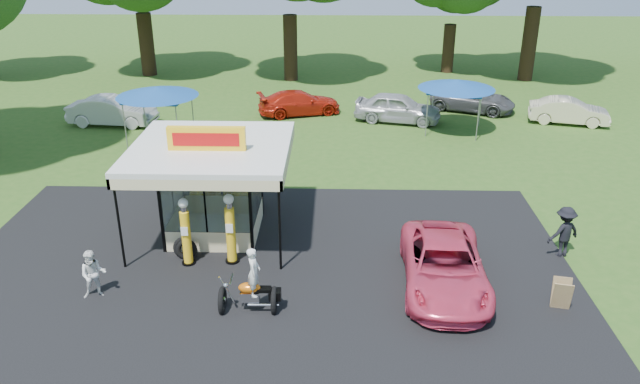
{
  "coord_description": "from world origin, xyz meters",
  "views": [
    {
      "loc": [
        2.29,
        -15.01,
        10.5
      ],
      "look_at": [
        1.78,
        4.0,
        2.1
      ],
      "focal_mm": 35.0,
      "sensor_mm": 36.0,
      "label": 1
    }
  ],
  "objects_px": {
    "a_frame_sign": "(562,295)",
    "bg_car_c": "(398,108)",
    "motorcycle": "(252,286)",
    "spectator_west": "(93,274)",
    "tent_east": "(457,85)",
    "spectator_east_a": "(564,232)",
    "tent_west": "(157,92)",
    "gas_station_kiosk": "(213,188)",
    "kiosk_car": "(226,196)",
    "gas_pump_left": "(186,234)",
    "pink_sedan": "(444,266)",
    "bg_car_b": "(299,103)",
    "bg_car_a": "(112,111)",
    "bg_car_d": "(473,99)",
    "bg_car_e": "(569,111)",
    "gas_pump_right": "(231,231)"
  },
  "relations": [
    {
      "from": "a_frame_sign",
      "to": "tent_west",
      "type": "bearing_deg",
      "value": 148.57
    },
    {
      "from": "gas_pump_left",
      "to": "pink_sedan",
      "type": "xyz_separation_m",
      "value": [
        8.17,
        -1.14,
        -0.41
      ]
    },
    {
      "from": "bg_car_e",
      "to": "tent_east",
      "type": "relative_size",
      "value": 1.06
    },
    {
      "from": "kiosk_car",
      "to": "gas_pump_left",
      "type": "bearing_deg",
      "value": 173.39
    },
    {
      "from": "motorcycle",
      "to": "bg_car_e",
      "type": "bearing_deg",
      "value": 48.97
    },
    {
      "from": "gas_station_kiosk",
      "to": "a_frame_sign",
      "type": "relative_size",
      "value": 5.68
    },
    {
      "from": "motorcycle",
      "to": "bg_car_b",
      "type": "bearing_deg",
      "value": 87.85
    },
    {
      "from": "a_frame_sign",
      "to": "bg_car_c",
      "type": "height_order",
      "value": "bg_car_c"
    },
    {
      "from": "gas_station_kiosk",
      "to": "kiosk_car",
      "type": "height_order",
      "value": "gas_station_kiosk"
    },
    {
      "from": "spectator_west",
      "to": "bg_car_b",
      "type": "xyz_separation_m",
      "value": [
        5.04,
        19.18,
        -0.09
      ]
    },
    {
      "from": "a_frame_sign",
      "to": "bg_car_d",
      "type": "relative_size",
      "value": 0.2
    },
    {
      "from": "bg_car_a",
      "to": "kiosk_car",
      "type": "bearing_deg",
      "value": -138.18
    },
    {
      "from": "spectator_west",
      "to": "tent_east",
      "type": "relative_size",
      "value": 0.39
    },
    {
      "from": "gas_station_kiosk",
      "to": "pink_sedan",
      "type": "height_order",
      "value": "gas_station_kiosk"
    },
    {
      "from": "gas_station_kiosk",
      "to": "bg_car_d",
      "type": "distance_m",
      "value": 20.18
    },
    {
      "from": "kiosk_car",
      "to": "bg_car_a",
      "type": "bearing_deg",
      "value": 37.35
    },
    {
      "from": "spectator_west",
      "to": "tent_west",
      "type": "height_order",
      "value": "tent_west"
    },
    {
      "from": "bg_car_a",
      "to": "motorcycle",
      "type": "bearing_deg",
      "value": -146.01
    },
    {
      "from": "gas_pump_left",
      "to": "bg_car_d",
      "type": "bearing_deg",
      "value": 54.82
    },
    {
      "from": "kiosk_car",
      "to": "spectator_west",
      "type": "relative_size",
      "value": 1.81
    },
    {
      "from": "spectator_west",
      "to": "tent_east",
      "type": "distance_m",
      "value": 21.18
    },
    {
      "from": "tent_west",
      "to": "motorcycle",
      "type": "bearing_deg",
      "value": -66.25
    },
    {
      "from": "bg_car_b",
      "to": "spectator_east_a",
      "type": "bearing_deg",
      "value": -166.79
    },
    {
      "from": "gas_pump_right",
      "to": "bg_car_b",
      "type": "height_order",
      "value": "gas_pump_right"
    },
    {
      "from": "a_frame_sign",
      "to": "spectator_west",
      "type": "distance_m",
      "value": 13.77
    },
    {
      "from": "gas_pump_left",
      "to": "spectator_west",
      "type": "distance_m",
      "value": 3.1
    },
    {
      "from": "bg_car_d",
      "to": "kiosk_car",
      "type": "bearing_deg",
      "value": 160.86
    },
    {
      "from": "pink_sedan",
      "to": "gas_pump_left",
      "type": "bearing_deg",
      "value": 174.8
    },
    {
      "from": "spectator_east_a",
      "to": "bg_car_e",
      "type": "bearing_deg",
      "value": -131.53
    },
    {
      "from": "gas_station_kiosk",
      "to": "tent_west",
      "type": "height_order",
      "value": "gas_station_kiosk"
    },
    {
      "from": "motorcycle",
      "to": "kiosk_car",
      "type": "distance_m",
      "value": 7.32
    },
    {
      "from": "pink_sedan",
      "to": "bg_car_a",
      "type": "bearing_deg",
      "value": 136.93
    },
    {
      "from": "pink_sedan",
      "to": "spectator_east_a",
      "type": "bearing_deg",
      "value": 28.29
    },
    {
      "from": "spectator_west",
      "to": "gas_station_kiosk",
      "type": "bearing_deg",
      "value": 40.49
    },
    {
      "from": "bg_car_b",
      "to": "bg_car_e",
      "type": "relative_size",
      "value": 1.12
    },
    {
      "from": "bg_car_d",
      "to": "tent_west",
      "type": "height_order",
      "value": "tent_west"
    },
    {
      "from": "spectator_east_a",
      "to": "tent_west",
      "type": "xyz_separation_m",
      "value": [
        -16.52,
        11.35,
        1.67
      ]
    },
    {
      "from": "bg_car_b",
      "to": "bg_car_d",
      "type": "bearing_deg",
      "value": -102.06
    },
    {
      "from": "tent_east",
      "to": "bg_car_c",
      "type": "bearing_deg",
      "value": 150.38
    },
    {
      "from": "spectator_east_a",
      "to": "bg_car_a",
      "type": "height_order",
      "value": "spectator_east_a"
    },
    {
      "from": "tent_east",
      "to": "motorcycle",
      "type": "bearing_deg",
      "value": -117.0
    },
    {
      "from": "motorcycle",
      "to": "spectator_west",
      "type": "bearing_deg",
      "value": 171.37
    },
    {
      "from": "spectator_east_a",
      "to": "bg_car_c",
      "type": "xyz_separation_m",
      "value": [
        -4.21,
        15.01,
        -0.09
      ]
    },
    {
      "from": "bg_car_b",
      "to": "bg_car_e",
      "type": "xyz_separation_m",
      "value": [
        14.97,
        -1.36,
        0.01
      ]
    },
    {
      "from": "motorcycle",
      "to": "kiosk_car",
      "type": "height_order",
      "value": "motorcycle"
    },
    {
      "from": "motorcycle",
      "to": "bg_car_a",
      "type": "distance_m",
      "value": 20.11
    },
    {
      "from": "motorcycle",
      "to": "bg_car_c",
      "type": "xyz_separation_m",
      "value": [
        5.78,
        18.5,
        -0.02
      ]
    },
    {
      "from": "bg_car_e",
      "to": "spectator_east_a",
      "type": "bearing_deg",
      "value": 174.7
    },
    {
      "from": "bg_car_d",
      "to": "bg_car_e",
      "type": "relative_size",
      "value": 1.14
    },
    {
      "from": "bg_car_d",
      "to": "gas_pump_left",
      "type": "bearing_deg",
      "value": 167.57
    }
  ]
}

